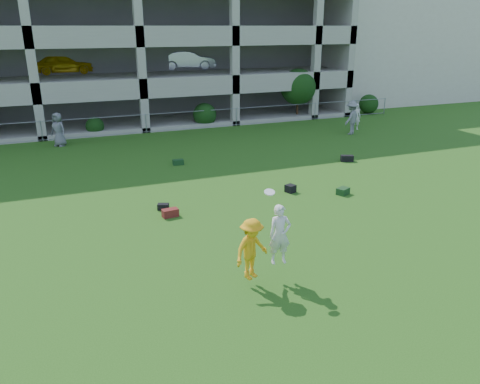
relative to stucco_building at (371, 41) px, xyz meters
name	(u,v)px	position (x,y,z in m)	size (l,w,h in m)	color
ground	(286,276)	(-23.00, -28.00, -5.00)	(100.00, 100.00, 0.00)	#235114
stucco_building	(371,41)	(0.00, 0.00, 0.00)	(16.00, 14.00, 10.00)	beige
bystander_c	(58,129)	(-28.10, -10.53, -4.08)	(0.90, 0.59, 1.85)	slate
bystander_e	(356,116)	(-10.29, -12.87, -4.17)	(0.60, 0.40, 1.65)	silver
bystander_f	(351,118)	(-11.40, -13.97, -3.99)	(1.30, 0.75, 2.02)	slate
bag_red_a	(170,213)	(-24.89, -22.82, -4.86)	(0.55, 0.30, 0.28)	#510D1C
bag_black_b	(163,207)	(-24.96, -22.07, -4.89)	(0.40, 0.25, 0.22)	black
bag_green_c	(343,191)	(-17.99, -23.10, -4.87)	(0.50, 0.35, 0.26)	#123318
crate_d	(290,189)	(-19.80, -22.10, -4.85)	(0.35, 0.35, 0.30)	black
bag_black_e	(347,158)	(-15.11, -19.10, -4.85)	(0.60, 0.30, 0.30)	black
bag_green_g	(178,162)	(-22.98, -16.60, -4.88)	(0.50, 0.30, 0.25)	#143716
frisbee_contest	(259,245)	(-23.86, -28.09, -3.90)	(1.70, 0.96, 2.25)	#F6A615
parking_garage	(118,30)	(-23.00, -0.30, 1.01)	(30.00, 14.00, 12.00)	#9E998C
fence	(146,123)	(-23.00, -9.00, -4.39)	(36.06, 0.06, 1.20)	gray
shrub_row	(213,103)	(-18.41, -8.30, -3.49)	(34.38, 2.52, 3.50)	#163D11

